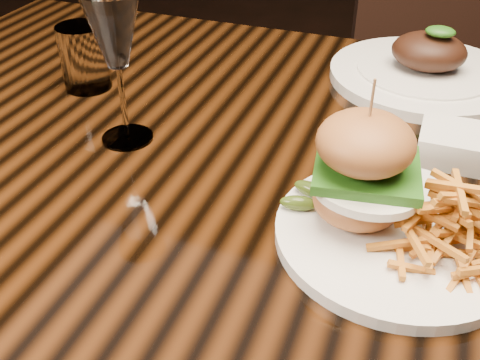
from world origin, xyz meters
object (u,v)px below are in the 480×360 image
(burger_plate, at_px, (401,204))
(chair_far, at_px, (442,67))
(wine_glass, at_px, (114,35))
(far_dish, at_px, (425,70))
(dining_table, at_px, (322,204))

(burger_plate, height_order, chair_far, chair_far)
(wine_glass, distance_m, far_dish, 0.53)
(dining_table, distance_m, burger_plate, 0.22)
(far_dish, bearing_deg, chair_far, 86.80)
(burger_plate, distance_m, wine_glass, 0.41)
(dining_table, height_order, chair_far, chair_far)
(wine_glass, xyz_separation_m, far_dish, (0.38, 0.35, -0.13))
(burger_plate, bearing_deg, chair_far, 92.05)
(wine_glass, bearing_deg, burger_plate, -13.10)
(dining_table, distance_m, chair_far, 0.91)
(dining_table, distance_m, far_dish, 0.33)
(dining_table, xyz_separation_m, far_dish, (0.10, 0.30, 0.10))
(dining_table, bearing_deg, chair_far, 81.60)
(chair_far, bearing_deg, far_dish, -111.86)
(burger_plate, bearing_deg, dining_table, 131.47)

